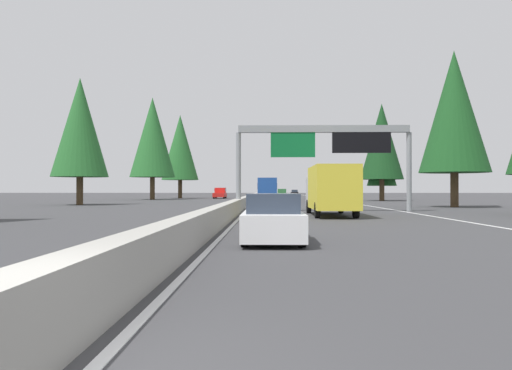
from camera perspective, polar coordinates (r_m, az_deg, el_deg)
The scene contains 18 objects.
ground_plane at distance 64.15m, azimuth -0.32°, elevation -1.91°, with size 320.00×320.00×0.00m, color #38383A.
median_barrier at distance 84.14m, azimuth -0.15°, elevation -1.26°, with size 180.00×0.56×0.90m, color #9E9B93.
shoulder_stripe_right at distance 74.76m, azimuth 8.76°, elevation -1.69°, with size 160.00×0.16×0.01m, color silver.
shoulder_stripe_median at distance 74.14m, azimuth 0.09°, elevation -1.71°, with size 160.00×0.16×0.01m, color silver.
sign_gantry_overhead at distance 37.11m, azimuth 7.86°, elevation 4.70°, with size 0.50×12.68×6.21m.
sedan_distant_b at distance 15.41m, azimuth 1.91°, elevation -3.89°, with size 4.40×1.80×1.47m.
box_truck_mid_center at distance 30.95m, azimuth 8.38°, elevation -0.45°, with size 8.50×2.40×2.95m.
bus_far_center at distance 70.99m, azimuth 1.28°, elevation -0.38°, with size 11.50×2.55×3.10m.
minivan_far_left at distance 122.40m, azimuth 2.91°, elevation -0.78°, with size 5.00×1.95×1.69m.
sedan_mid_right at distance 61.27m, azimuth 8.01°, elevation -1.33°, with size 4.40×1.80×1.47m.
sedan_distant_a at distance 131.80m, azimuth 4.34°, elevation -0.88°, with size 4.40×1.80×1.47m.
oncoming_near at distance 88.83m, azimuth -4.06°, elevation -0.92°, with size 5.60×2.00×1.86m.
conifer_right_near at distance 49.22m, azimuth 21.37°, elevation 7.68°, with size 6.19×6.19×14.07m.
conifer_right_mid at distance 74.70m, azimuth 13.93°, elevation 2.74°, with size 4.19×4.19×9.51m.
conifer_right_far at distance 72.70m, azimuth 13.95°, elevation 4.76°, with size 5.94×5.94×13.51m.
conifer_left_near at distance 55.26m, azimuth -19.17°, elevation 6.13°, with size 5.74×5.74×13.04m.
conifer_left_mid at distance 80.18m, azimuth -11.55°, elevation 5.26°, with size 6.95×6.95×15.79m.
conifer_left_far at distance 90.99m, azimuth -8.52°, elevation 4.18°, with size 6.50×6.50×14.78m.
Camera 1 is at (-4.11, -1.80, 1.60)m, focal length 35.61 mm.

